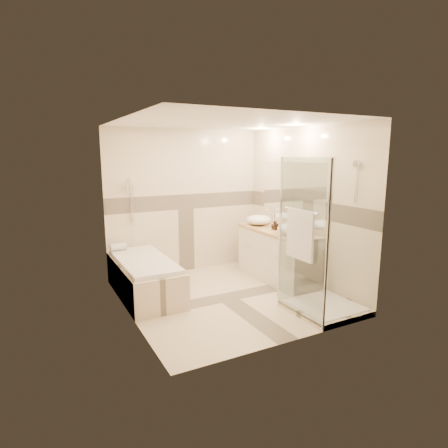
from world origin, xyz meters
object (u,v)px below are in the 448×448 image
vanity (277,255)px  shower_enclosure (316,275)px  vessel_sink_far (291,229)px  vessel_sink_near (259,220)px  amenity_bottle_a (276,226)px  amenity_bottle_b (274,225)px  bathtub (144,275)px

vanity → shower_enclosure: 1.31m
vanity → vessel_sink_far: vessel_sink_far is taller
vessel_sink_near → shower_enclosure: bearing=-98.6°
vessel_sink_near → amenity_bottle_a: size_ratio=3.07×
vessel_sink_far → amenity_bottle_a: size_ratio=3.04×
vanity → vessel_sink_near: size_ratio=3.63×
amenity_bottle_a → amenity_bottle_b: 0.04m
vanity → vessel_sink_near: vessel_sink_near is taller
vanity → amenity_bottle_b: amenity_bottle_b is taller
vanity → shower_enclosure: shower_enclosure is taller
amenity_bottle_a → vanity: bearing=-49.8°
vessel_sink_near → amenity_bottle_a: vessel_sink_near is taller
shower_enclosure → amenity_bottle_b: (0.27, 1.34, 0.42)m
vanity → shower_enclosure: bearing=-103.0°
vessel_sink_near → vanity: bearing=-87.9°
vanity → bathtub: bearing=170.8°
amenity_bottle_a → amenity_bottle_b: size_ratio=1.00×
amenity_bottle_b → amenity_bottle_a: bearing=-90.0°
vessel_sink_near → bathtub: bearing=-174.8°
bathtub → vessel_sink_far: vessel_sink_far is taller
vanity → shower_enclosure: (-0.29, -1.27, 0.08)m
shower_enclosure → amenity_bottle_a: bearing=78.1°
vanity → amenity_bottle_b: 0.50m
vanity → amenity_bottle_a: 0.50m
shower_enclosure → vanity: bearing=77.0°
bathtub → vessel_sink_near: size_ratio=3.81×
vanity → shower_enclosure: size_ratio=0.79×
vanity → amenity_bottle_b: size_ratio=11.20×
vanity → amenity_bottle_a: size_ratio=11.15×
vessel_sink_near → amenity_bottle_a: bearing=-90.0°
shower_enclosure → amenity_bottle_b: shower_enclosure is taller
vessel_sink_far → bathtub: bearing=161.1°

